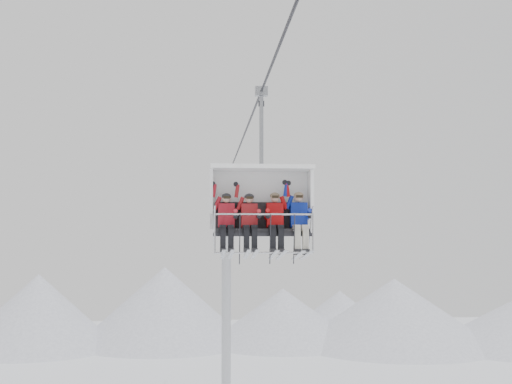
{
  "coord_description": "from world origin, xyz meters",
  "views": [
    {
      "loc": [
        -1.35,
        -16.72,
        9.81
      ],
      "look_at": [
        0.0,
        0.0,
        10.98
      ],
      "focal_mm": 45.0,
      "sensor_mm": 36.0,
      "label": 1
    }
  ],
  "objects": [
    {
      "name": "skier_center_right",
      "position": [
        0.31,
        -1.78,
        10.19
      ],
      "size": [
        0.39,
        1.69,
        1.57
      ],
      "color": "#B20C0E",
      "rests_on": "chairlift_carrier"
    },
    {
      "name": "haul_cable",
      "position": [
        0.0,
        0.0,
        13.3
      ],
      "size": [
        0.06,
        50.0,
        0.06
      ],
      "primitive_type": "cylinder",
      "rotation": [
        1.57,
        0.0,
        0.0
      ],
      "color": "#2A2A2E",
      "rests_on": "lift_tower_left"
    },
    {
      "name": "ridgeline",
      "position": [
        -1.58,
        42.05,
        2.84
      ],
      "size": [
        72.0,
        21.0,
        7.0
      ],
      "color": "silver",
      "rests_on": "ground"
    },
    {
      "name": "chairlift_carrier",
      "position": [
        0.0,
        -1.47,
        10.69
      ],
      "size": [
        2.44,
        1.17,
        3.98
      ],
      "color": "black",
      "rests_on": "haul_cable"
    },
    {
      "name": "skier_far_right",
      "position": [
        0.88,
        -1.78,
        10.2
      ],
      "size": [
        0.4,
        1.69,
        1.59
      ],
      "color": "navy",
      "rests_on": "chairlift_carrier"
    },
    {
      "name": "skier_far_left",
      "position": [
        -0.84,
        -1.78,
        10.18
      ],
      "size": [
        0.38,
        1.69,
        1.53
      ],
      "color": "#B11825",
      "rests_on": "chairlift_carrier"
    },
    {
      "name": "lift_tower_right",
      "position": [
        0.0,
        22.0,
        5.78
      ],
      "size": [
        2.0,
        1.8,
        13.48
      ],
      "color": "#ADB0B4",
      "rests_on": "ground"
    },
    {
      "name": "skier_center_left",
      "position": [
        -0.3,
        -1.78,
        10.18
      ],
      "size": [
        0.38,
        1.69,
        1.53
      ],
      "color": "#A31B1F",
      "rests_on": "chairlift_carrier"
    }
  ]
}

